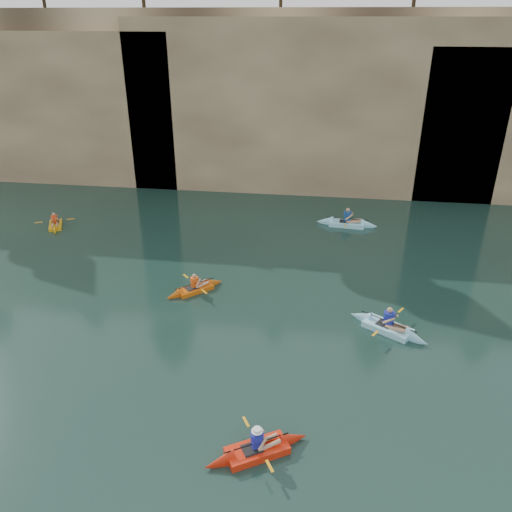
# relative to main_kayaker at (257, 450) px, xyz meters

# --- Properties ---
(ground) EXTENTS (160.00, 160.00, 0.00)m
(ground) POSITION_rel_main_kayaker_xyz_m (-1.85, 0.97, -0.15)
(ground) COLOR black
(ground) RESTS_ON ground
(cliff) EXTENTS (70.00, 16.00, 12.00)m
(cliff) POSITION_rel_main_kayaker_xyz_m (-1.85, 30.97, 5.85)
(cliff) COLOR tan
(cliff) RESTS_ON ground
(cliff_slab_west) EXTENTS (26.00, 2.40, 10.56)m
(cliff_slab_west) POSITION_rel_main_kayaker_xyz_m (-21.85, 23.57, 5.13)
(cliff_slab_west) COLOR tan
(cliff_slab_west) RESTS_ON ground
(cliff_slab_center) EXTENTS (24.00, 2.40, 11.40)m
(cliff_slab_center) POSITION_rel_main_kayaker_xyz_m (0.15, 23.57, 5.55)
(cliff_slab_center) COLOR tan
(cliff_slab_center) RESTS_ON ground
(sea_cave_west) EXTENTS (4.50, 1.00, 4.00)m
(sea_cave_west) POSITION_rel_main_kayaker_xyz_m (-19.85, 22.92, 1.85)
(sea_cave_west) COLOR black
(sea_cave_west) RESTS_ON ground
(sea_cave_center) EXTENTS (3.50, 1.00, 3.20)m
(sea_cave_center) POSITION_rel_main_kayaker_xyz_m (-5.85, 22.92, 1.45)
(sea_cave_center) COLOR black
(sea_cave_center) RESTS_ON ground
(sea_cave_east) EXTENTS (5.00, 1.00, 4.50)m
(sea_cave_east) POSITION_rel_main_kayaker_xyz_m (8.15, 22.92, 2.10)
(sea_cave_east) COLOR black
(sea_cave_east) RESTS_ON ground
(main_kayaker) EXTENTS (3.04, 2.19, 1.15)m
(main_kayaker) POSITION_rel_main_kayaker_xyz_m (0.00, 0.00, 0.00)
(main_kayaker) COLOR red
(main_kayaker) RESTS_ON ground
(kayaker_orange) EXTENTS (2.49, 2.38, 1.06)m
(kayaker_orange) POSITION_rel_main_kayaker_xyz_m (-4.02, 8.65, -0.02)
(kayaker_orange) COLOR #D5580D
(kayaker_orange) RESTS_ON ground
(kayaker_ltblue_near) EXTENTS (3.19, 2.41, 1.30)m
(kayaker_ltblue_near) POSITION_rel_main_kayaker_xyz_m (4.17, 6.71, 0.01)
(kayaker_ltblue_near) COLOR #8FD5EF
(kayaker_ltblue_near) RESTS_ON ground
(kayaker_yellow) EXTENTS (1.97, 2.65, 1.07)m
(kayaker_yellow) POSITION_rel_main_kayaker_xyz_m (-13.91, 14.80, -0.02)
(kayaker_yellow) COLOR gold
(kayaker_yellow) RESTS_ON ground
(kayaker_ltblue_mid) EXTENTS (3.60, 2.63, 1.35)m
(kayaker_ltblue_mid) POSITION_rel_main_kayaker_xyz_m (2.81, 17.35, 0.01)
(kayaker_ltblue_mid) COLOR #94E2F8
(kayaker_ltblue_mid) RESTS_ON ground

